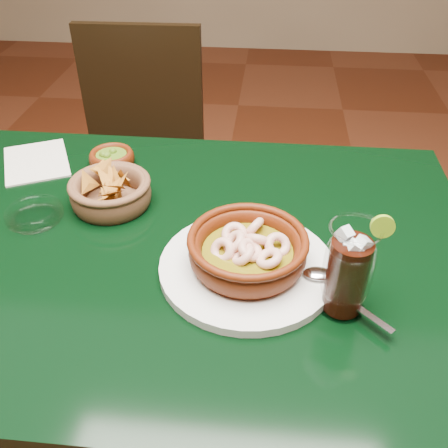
# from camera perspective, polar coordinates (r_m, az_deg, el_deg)

# --- Properties ---
(dining_table) EXTENTS (1.20, 0.80, 0.75)m
(dining_table) POSITION_cam_1_polar(r_m,az_deg,el_deg) (0.99, -8.01, -6.18)
(dining_table) COLOR black
(dining_table) RESTS_ON ground
(dining_chair) EXTENTS (0.43, 0.43, 0.90)m
(dining_chair) POSITION_cam_1_polar(r_m,az_deg,el_deg) (1.68, -9.57, 7.04)
(dining_chair) COLOR black
(dining_chair) RESTS_ON ground
(shrimp_plate) EXTENTS (0.37, 0.30, 0.08)m
(shrimp_plate) POSITION_cam_1_polar(r_m,az_deg,el_deg) (0.83, 2.74, -3.54)
(shrimp_plate) COLOR silver
(shrimp_plate) RESTS_ON dining_table
(chip_basket) EXTENTS (0.19, 0.19, 0.11)m
(chip_basket) POSITION_cam_1_polar(r_m,az_deg,el_deg) (1.02, -12.82, 3.59)
(chip_basket) COLOR brown
(chip_basket) RESTS_ON dining_table
(guacamole_ramekin) EXTENTS (0.12, 0.12, 0.04)m
(guacamole_ramekin) POSITION_cam_1_polar(r_m,az_deg,el_deg) (1.16, -12.72, 7.33)
(guacamole_ramekin) COLOR #461605
(guacamole_ramekin) RESTS_ON dining_table
(cola_drink) EXTENTS (0.16, 0.16, 0.18)m
(cola_drink) POSITION_cam_1_polar(r_m,az_deg,el_deg) (0.76, 13.98, -5.16)
(cola_drink) COLOR white
(cola_drink) RESTS_ON dining_table
(glass_ashtray) EXTENTS (0.12, 0.12, 0.03)m
(glass_ashtray) POSITION_cam_1_polar(r_m,az_deg,el_deg) (1.02, -20.84, 1.03)
(glass_ashtray) COLOR white
(glass_ashtray) RESTS_ON dining_table
(paper_menu) EXTENTS (0.20, 0.22, 0.00)m
(paper_menu) POSITION_cam_1_polar(r_m,az_deg,el_deg) (1.23, -20.66, 6.70)
(paper_menu) COLOR beige
(paper_menu) RESTS_ON dining_table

